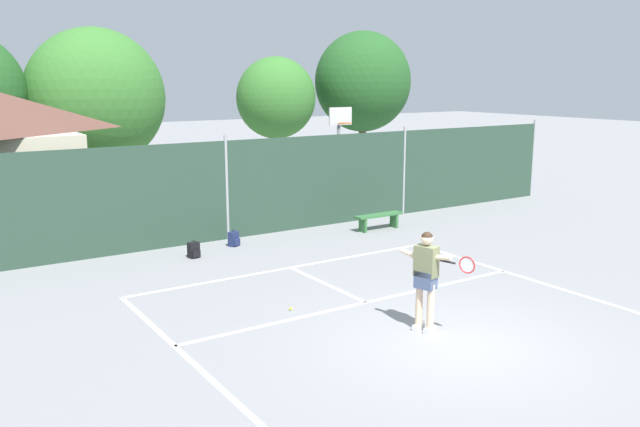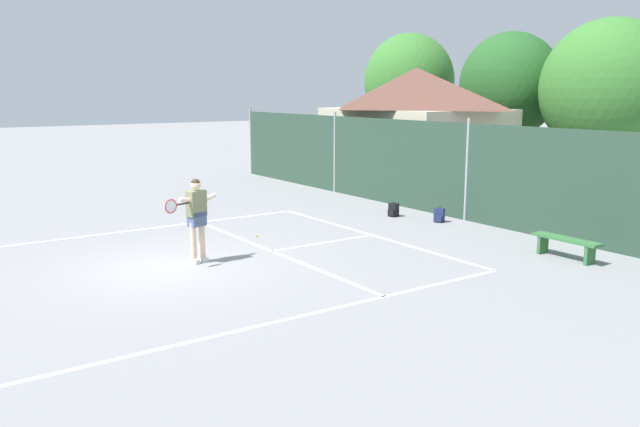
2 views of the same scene
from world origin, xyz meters
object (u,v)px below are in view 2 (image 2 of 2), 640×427
(tennis_player, at_px, (196,213))
(courtside_bench, at_px, (566,243))
(tennis_ball, at_px, (257,236))
(backpack_navy, at_px, (439,215))
(backpack_black, at_px, (393,210))

(tennis_player, relative_size, courtside_bench, 1.16)
(tennis_ball, height_order, backpack_navy, backpack_navy)
(tennis_player, height_order, backpack_navy, tennis_player)
(tennis_player, relative_size, tennis_ball, 28.10)
(backpack_black, relative_size, backpack_navy, 1.00)
(tennis_player, xyz_separation_m, backpack_navy, (-0.17, 7.54, -0.92))
(tennis_player, relative_size, backpack_navy, 4.01)
(courtside_bench, bearing_deg, backpack_black, 179.33)
(tennis_player, xyz_separation_m, courtside_bench, (4.39, 6.93, -0.75))
(backpack_navy, distance_m, courtside_bench, 4.60)
(tennis_player, bearing_deg, backpack_black, 102.49)
(backpack_navy, bearing_deg, courtside_bench, -7.53)
(backpack_black, xyz_separation_m, backpack_navy, (1.38, 0.53, 0.00))
(backpack_black, bearing_deg, tennis_ball, -89.02)
(tennis_player, bearing_deg, courtside_bench, 57.69)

